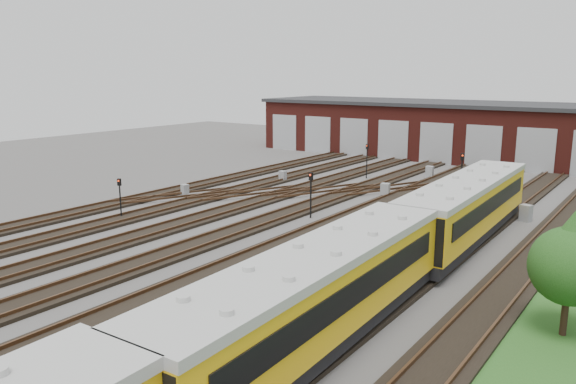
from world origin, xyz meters
The scene contains 14 objects.
ground centered at (0.00, 0.00, 0.00)m, with size 120.00×120.00×0.00m, color #4A4745.
track_network centered at (-0.17, 0.59, 0.11)m, with size 30.40×70.00×0.33m.
maintenance_shed centered at (-0.01, 39.97, 3.20)m, with size 51.00×12.50×6.35m.
metro_train centered at (10.00, -8.55, 2.03)m, with size 3.33×48.12×3.32m.
signal_mast_0 centered at (-10.52, -0.70, 1.76)m, with size 0.27×0.26×2.73m.
signal_mast_1 centered at (-0.24, 6.80, 2.01)m, with size 0.27×0.25×3.12m.
signal_mast_2 centered at (-4.01, 22.02, 2.02)m, with size 0.25×0.24×3.18m.
signal_mast_3 centered at (6.14, 18.00, 2.31)m, with size 0.31×0.29×3.64m.
relay_cabinet_0 centered at (-12.18, 6.82, 0.47)m, with size 0.56×0.47×0.94m, color #939698.
relay_cabinet_1 centered at (-9.44, 16.28, 0.48)m, with size 0.57×0.48×0.96m, color #939698.
relay_cabinet_2 centered at (0.94, 15.73, 0.54)m, with size 0.65×0.54×1.09m, color #939698.
relay_cabinet_3 centered at (0.65, 25.73, 0.55)m, with size 0.66×0.55×1.10m, color #939698.
relay_cabinet_4 centered at (11.78, 14.27, 0.56)m, with size 0.67×0.56×1.12m, color #939698.
tree_3 centered at (16.89, -2.30, 3.08)m, with size 2.90×2.90×4.80m.
Camera 1 is at (19.75, -23.93, 9.56)m, focal length 35.00 mm.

